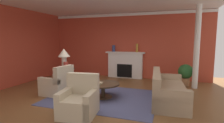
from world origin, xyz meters
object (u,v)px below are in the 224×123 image
sofa (167,91)px  armchair_near_window (58,85)px  fireplace (125,66)px  vase_mantel_left (114,48)px  vase_on_side_table (66,66)px  coffee_table (103,87)px  armchair_facing_fireplace (79,102)px  vase_mantel_right (137,48)px  side_table (65,77)px  table_lamp (64,55)px  potted_plant (186,73)px

sofa → armchair_near_window: (-3.37, -0.47, 0.01)m
fireplace → vase_mantel_left: size_ratio=6.03×
fireplace → vase_on_side_table: fireplace is taller
armchair_near_window → coffee_table: bearing=6.8°
armchair_near_window → armchair_facing_fireplace: bearing=-38.9°
vase_on_side_table → vase_mantel_right: vase_mantel_right is taller
vase_on_side_table → sofa: bearing=-3.5°
sofa → side_table: 3.66m
armchair_facing_fireplace → vase_on_side_table: vase_on_side_table is taller
sofa → side_table: size_ratio=3.09×
side_table → table_lamp: size_ratio=0.93×
fireplace → coffee_table: fireplace is taller
coffee_table → vase_mantel_left: (-0.62, 2.92, 1.03)m
armchair_facing_fireplace → potted_plant: 4.50m
armchair_facing_fireplace → vase_mantel_left: vase_mantel_left is taller
side_table → potted_plant: size_ratio=0.84×
fireplace → armchair_near_window: (-1.44, -3.15, -0.27)m
fireplace → sofa: fireplace is taller
vase_on_side_table → table_lamp: bearing=141.3°
fireplace → vase_on_side_table: 2.93m
sofa → vase_mantel_right: 3.18m
vase_on_side_table → vase_mantel_right: (2.10, 2.42, 0.57)m
vase_mantel_right → vase_on_side_table: bearing=-131.0°
armchair_near_window → vase_mantel_right: size_ratio=2.52×
table_lamp → vase_mantel_right: 3.23m
coffee_table → table_lamp: table_lamp is taller
coffee_table → potted_plant: size_ratio=1.20×
table_lamp → vase_on_side_table: table_lamp is taller
coffee_table → fireplace: bearing=91.4°
side_table → vase_on_side_table: 0.48m
vase_on_side_table → potted_plant: (4.12, 1.85, -0.35)m
fireplace → table_lamp: 2.98m
fireplace → side_table: (-1.70, -2.35, -0.17)m
armchair_facing_fireplace → potted_plant: size_ratio=1.14×
fireplace → table_lamp: bearing=-125.9°
potted_plant → armchair_facing_fireplace: bearing=-124.8°
side_table → vase_mantel_left: size_ratio=2.34×
vase_mantel_left → vase_on_side_table: 2.67m
armchair_facing_fireplace → coffee_table: (0.08, 1.34, 0.03)m
side_table → vase_mantel_left: 2.75m
sofa → table_lamp: (-3.64, 0.34, 0.93)m
armchair_near_window → table_lamp: table_lamp is taller
fireplace → potted_plant: size_ratio=2.16×
armchair_near_window → vase_mantel_right: (1.99, 3.10, 1.10)m
armchair_facing_fireplace → side_table: (-1.70, 1.96, 0.09)m
sofa → vase_mantel_left: 3.78m
coffee_table → vase_mantel_right: 3.15m
armchair_facing_fireplace → vase_on_side_table: bearing=130.1°
side_table → vase_mantel_right: 3.37m
side_table → potted_plant: potted_plant is taller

